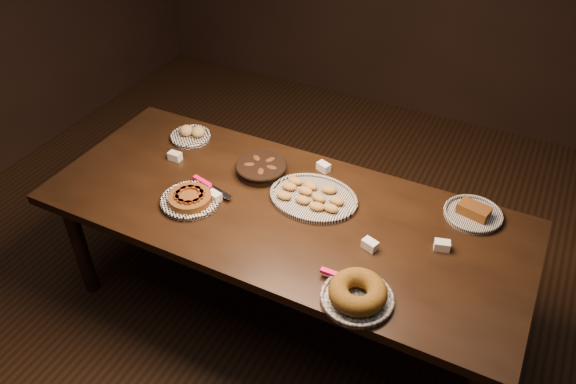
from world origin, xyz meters
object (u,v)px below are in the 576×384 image
at_px(madeleine_platter, 313,197).
at_px(bundt_cake_plate, 357,294).
at_px(apple_tart_plate, 190,199).
at_px(buffet_table, 282,220).

relative_size(madeleine_platter, bundt_cake_plate, 1.30).
bearing_deg(apple_tart_plate, madeleine_platter, 35.86).
bearing_deg(buffet_table, apple_tart_plate, -158.93).
distance_m(buffet_table, apple_tart_plate, 0.47).
xyz_separation_m(buffet_table, bundt_cake_plate, (0.54, -0.38, 0.11)).
bearing_deg(buffet_table, bundt_cake_plate, -34.99).
height_order(buffet_table, madeleine_platter, madeleine_platter).
bearing_deg(bundt_cake_plate, madeleine_platter, 116.59).
relative_size(apple_tart_plate, bundt_cake_plate, 0.96).
distance_m(apple_tart_plate, bundt_cake_plate, 0.99).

